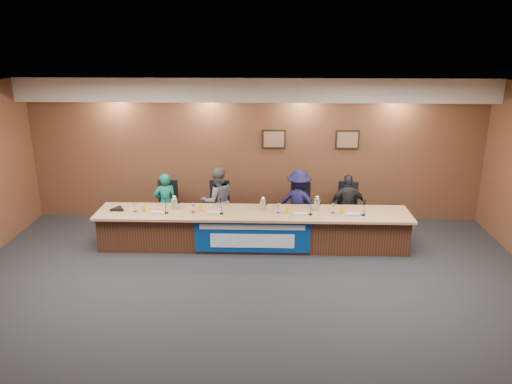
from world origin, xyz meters
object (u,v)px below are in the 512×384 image
banner (252,237)px  panelist_c (299,203)px  panelist_a (166,203)px  carafe_left (175,204)px  office_chair_a (167,210)px  office_chair_c (298,211)px  speakerphone (118,209)px  carafe_right (317,205)px  panelist_b (218,201)px  dais_body (253,230)px  panelist_d (348,205)px  carafe_mid (263,205)px  office_chair_d (346,212)px  office_chair_b (218,210)px

banner → panelist_c: size_ratio=1.57×
banner → panelist_a: bearing=150.0°
panelist_a → carafe_left: size_ratio=5.99×
office_chair_a → office_chair_c: (2.79, 0.00, 0.00)m
panelist_c → office_chair_a: (-2.79, 0.10, -0.22)m
office_chair_c → speakerphone: size_ratio=1.50×
speakerphone → carafe_right: bearing=1.0°
panelist_b → banner: bearing=105.1°
carafe_right → speakerphone: (-3.90, -0.07, -0.11)m
dais_body → speakerphone: size_ratio=18.75×
dais_body → office_chair_c: 1.20m
panelist_d → carafe_mid: panelist_d is taller
panelist_a → carafe_mid: bearing=145.4°
banner → office_chair_d: (1.94, 1.17, 0.10)m
dais_body → banner: bearing=-90.0°
carafe_mid → office_chair_a: bearing=160.9°
banner → speakerphone: speakerphone is taller
office_chair_b → carafe_left: carafe_left is taller
office_chair_c → carafe_left: bearing=-149.1°
dais_body → panelist_b: (-0.76, 0.66, 0.37)m
panelist_c → office_chair_c: size_ratio=2.92×
carafe_right → speakerphone: size_ratio=0.82×
panelist_a → office_chair_c: (2.79, 0.10, -0.17)m
panelist_b → office_chair_c: size_ratio=3.02×
panelist_c → carafe_mid: 0.97m
panelist_a → panelist_d: panelist_d is taller
office_chair_b → carafe_right: size_ratio=1.82×
office_chair_d → carafe_left: 3.58m
panelist_b → carafe_right: size_ratio=5.51×
panelist_b → office_chair_d: (2.71, 0.10, -0.24)m
banner → dais_body: bearing=90.0°
dais_body → panelist_b: 1.08m
office_chair_d → panelist_a: bearing=-167.0°
panelist_d → office_chair_a: 3.81m
office_chair_b → panelist_c: bearing=-0.4°
office_chair_d → speakerphone: 4.68m
office_chair_c → speakerphone: (-3.58, -0.80, 0.30)m
office_chair_a → speakerphone: (-0.79, -0.80, 0.30)m
banner → panelist_b: bearing=125.4°
office_chair_c → carafe_right: (0.32, -0.73, 0.40)m
panelist_b → panelist_d: panelist_b is taller
dais_body → office_chair_a: size_ratio=12.50×
panelist_d → office_chair_a: panelist_d is taller
panelist_a → office_chair_b: 1.12m
dais_body → panelist_c: size_ratio=4.28×
panelist_d → office_chair_d: (0.00, 0.10, -0.18)m
panelist_c → speakerphone: (-3.58, -0.70, 0.07)m
panelist_a → office_chair_a: 0.20m
dais_body → panelist_a: bearing=160.5°
office_chair_b → speakerphone: 2.07m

